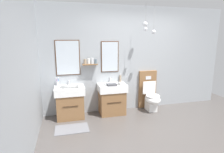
{
  "coord_description": "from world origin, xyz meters",
  "views": [
    {
      "loc": [
        -1.77,
        -2.79,
        1.83
      ],
      "look_at": [
        -0.72,
        1.27,
        0.96
      ],
      "focal_mm": 29.54,
      "sensor_mm": 36.0,
      "label": 1
    }
  ],
  "objects": [
    {
      "name": "wall_back",
      "position": [
        -0.02,
        1.66,
        1.31
      ],
      "size": [
        4.91,
        0.6,
        2.62
      ],
      "color": "#999EA3",
      "rests_on": "ground"
    },
    {
      "name": "wall_left",
      "position": [
        -2.4,
        0.0,
        1.31
      ],
      "size": [
        0.12,
        3.45,
        2.62
      ],
      "primitive_type": "cube",
      "color": "#999EA3",
      "rests_on": "ground"
    },
    {
      "name": "bath_mat",
      "position": [
        -1.7,
        0.8,
        0.01
      ],
      "size": [
        0.68,
        0.44,
        0.01
      ],
      "primitive_type": "cube",
      "color": "slate",
      "rests_on": "ground"
    },
    {
      "name": "ground_plane",
      "position": [
        0.0,
        0.0,
        -0.05
      ],
      "size": [
        6.11,
        4.65,
        0.1
      ],
      "primitive_type": "cube",
      "color": "#4C4744",
      "rests_on": "ground"
    },
    {
      "name": "soap_dispenser",
      "position": [
        -0.43,
        1.58,
        0.84
      ],
      "size": [
        0.06,
        0.06,
        0.2
      ],
      "color": "gray",
      "rests_on": "vanity_sink_right"
    },
    {
      "name": "vanity_sink_right",
      "position": [
        -0.69,
        1.4,
        0.39
      ],
      "size": [
        0.67,
        0.5,
        0.75
      ],
      "color": "brown",
      "rests_on": "ground"
    },
    {
      "name": "tap_on_left_sink",
      "position": [
        -1.7,
        1.58,
        0.82
      ],
      "size": [
        0.03,
        0.13,
        0.11
      ],
      "color": "silver",
      "rests_on": "vanity_sink_left"
    },
    {
      "name": "toilet",
      "position": [
        0.33,
        1.41,
        0.38
      ],
      "size": [
        0.48,
        0.63,
        1.0
      ],
      "color": "brown",
      "rests_on": "ground"
    },
    {
      "name": "toothbrush_cup",
      "position": [
        -1.95,
        1.57,
        0.81
      ],
      "size": [
        0.07,
        0.07,
        0.21
      ],
      "color": "silver",
      "rests_on": "vanity_sink_left"
    },
    {
      "name": "vanity_sink_left",
      "position": [
        -1.7,
        1.4,
        0.39
      ],
      "size": [
        0.67,
        0.5,
        0.75
      ],
      "color": "brown",
      "rests_on": "ground"
    },
    {
      "name": "folded_hand_towel",
      "position": [
        -0.73,
        1.25,
        0.77
      ],
      "size": [
        0.22,
        0.16,
        0.04
      ],
      "primitive_type": "cube",
      "color": "#47474C",
      "rests_on": "vanity_sink_right"
    },
    {
      "name": "tap_on_right_sink",
      "position": [
        -0.69,
        1.58,
        0.82
      ],
      "size": [
        0.03,
        0.13,
        0.11
      ],
      "color": "silver",
      "rests_on": "vanity_sink_right"
    }
  ]
}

